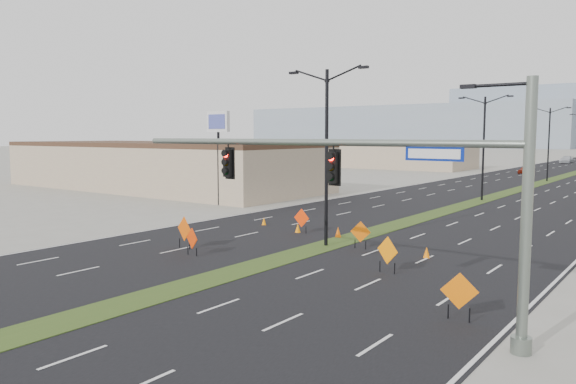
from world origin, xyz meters
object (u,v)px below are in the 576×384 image
Objects in this scene: car_left at (526,170)px; construction_sign_1 at (192,239)px; streetlight_2 at (549,142)px; construction_sign_0 at (184,230)px; car_far at (566,160)px; construction_sign_3 at (360,233)px; cone_1 at (338,232)px; streetlight_1 at (484,145)px; streetlight_0 at (327,152)px; signal_mast at (381,182)px; construction_sign_4 at (387,252)px; cone_2 at (427,253)px; construction_sign_2 at (302,219)px; construction_sign_5 at (459,293)px; cone_0 at (298,228)px; pole_sign_west at (218,129)px; cone_3 at (264,221)px.

car_left is 76.38m from construction_sign_1.
streetlight_2 is 6.74× the size of construction_sign_1.
construction_sign_0 reaches higher than car_left.
streetlight_2 reaches higher than construction_sign_0.
car_far is 3.42× the size of construction_sign_3.
streetlight_2 is at bearing 79.87° from construction_sign_3.
streetlight_1 is at bearing 88.16° from cone_1.
streetlight_2 is 53.59m from cone_1.
streetlight_0 is at bearing -78.81° from car_left.
construction_sign_4 is (-2.84, 6.34, -3.78)m from signal_mast.
streetlight_0 is at bearing 130.54° from signal_mast.
streetlight_1 is 28.00m from streetlight_2.
streetlight_2 is 16.83× the size of cone_2.
construction_sign_0 is at bearing -102.88° from construction_sign_2.
construction_sign_4 is 2.53× the size of cone_1.
car_left is 80.05m from construction_sign_5.
construction_sign_4 reaches higher than construction_sign_5.
cone_0 is at bearing 124.70° from construction_sign_5.
streetlight_2 is 6.40× the size of construction_sign_3.
construction_sign_4 is 4.17m from cone_2.
construction_sign_5 reaches higher than cone_1.
cone_2 is (5.91, -55.57, -5.12)m from streetlight_2.
pole_sign_west reaches higher than cone_2.
construction_sign_4 is (9.28, -6.28, 0.07)m from construction_sign_2.
cone_1 reaches higher than cone_3.
car_far is 121.83m from construction_sign_5.
car_far is 8.60× the size of cone_0.
signal_mast is 24.07× the size of cone_1.
construction_sign_0 reaches higher than construction_sign_1.
cone_3 is 0.06× the size of pole_sign_west.
streetlight_0 is at bearing 166.29° from construction_sign_4.
cone_2 is (3.91, -0.01, -0.62)m from construction_sign_3.
construction_sign_2 is at bearing 87.32° from construction_sign_0.
streetlight_2 reaches higher than construction_sign_5.
streetlight_2 is 61.86m from construction_sign_0.
construction_sign_4 is (5.72, -3.67, -4.41)m from streetlight_0.
streetlight_0 is 2.65× the size of car_left.
signal_mast reaches higher than construction_sign_0.
construction_sign_4 is at bearing -32.67° from streetlight_0.
construction_sign_2 is at bearing -97.98° from streetlight_1.
construction_sign_5 is 3.16× the size of cone_3.
cone_1 is at bearing 118.01° from construction_sign_5.
streetlight_1 is at bearing 72.62° from cone_3.
streetlight_0 reaches higher than construction_sign_2.
streetlight_0 is 16.83× the size of cone_2.
construction_sign_0 is (0.28, -75.38, 0.44)m from car_left.
streetlight_1 is at bearing 93.57° from construction_sign_0.
construction_sign_3 is (2.00, 0.45, -4.50)m from streetlight_0.
cone_3 is (-1.42, -66.24, -0.38)m from car_left.
construction_sign_1 is at bearing 154.30° from construction_sign_5.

